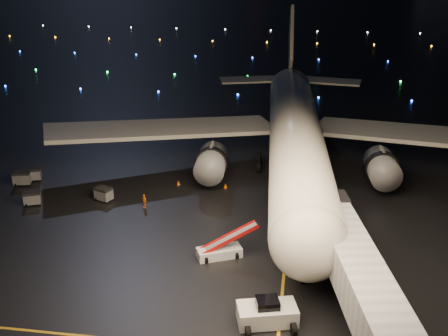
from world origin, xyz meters
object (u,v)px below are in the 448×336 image
(crew_c, at_px, (144,201))
(pushback_tug, at_px, (267,311))
(baggage_cart_1, at_px, (32,198))
(baggage_cart_3, at_px, (22,178))
(baggage_cart_2, at_px, (33,174))
(belt_loader, at_px, (219,243))
(baggage_cart_0, at_px, (104,194))
(airliner, at_px, (296,99))

(crew_c, bearing_deg, pushback_tug, -5.63)
(baggage_cart_1, height_order, baggage_cart_3, baggage_cart_3)
(baggage_cart_2, bearing_deg, pushback_tug, -58.29)
(belt_loader, relative_size, baggage_cart_3, 3.01)
(belt_loader, height_order, baggage_cart_0, belt_loader)
(pushback_tug, distance_m, baggage_cart_0, 27.56)
(pushback_tug, relative_size, belt_loader, 0.75)
(baggage_cart_3, bearing_deg, crew_c, -29.03)
(baggage_cart_3, bearing_deg, baggage_cart_1, -68.85)
(belt_loader, xyz_separation_m, crew_c, (-9.69, 9.13, -0.66))
(pushback_tug, bearing_deg, airliner, 73.42)
(airliner, xyz_separation_m, belt_loader, (-5.89, -23.85, -7.42))
(belt_loader, height_order, baggage_cart_3, belt_loader)
(baggage_cart_1, bearing_deg, airliner, 6.06)
(belt_loader, xyz_separation_m, baggage_cart_2, (-25.12, 14.57, -0.68))
(baggage_cart_1, bearing_deg, crew_c, -18.42)
(airliner, distance_m, baggage_cart_3, 34.42)
(airliner, bearing_deg, baggage_cart_2, -167.15)
(pushback_tug, height_order, baggage_cart_2, pushback_tug)
(baggage_cart_2, distance_m, baggage_cart_3, 1.65)
(baggage_cart_0, bearing_deg, baggage_cart_1, -141.60)
(belt_loader, bearing_deg, crew_c, 111.90)
(crew_c, relative_size, baggage_cart_0, 0.87)
(airliner, xyz_separation_m, baggage_cart_2, (-31.01, -9.29, -8.10))
(airliner, relative_size, baggage_cart_0, 34.81)
(airliner, height_order, baggage_cart_3, airliner)
(belt_loader, bearing_deg, baggage_cart_0, 120.38)
(baggage_cart_0, xyz_separation_m, baggage_cart_1, (-7.43, -2.15, -0.00))
(belt_loader, bearing_deg, baggage_cart_2, 125.08)
(baggage_cart_2, xyz_separation_m, baggage_cart_3, (-0.68, -1.50, 0.08))
(pushback_tug, distance_m, baggage_cart_1, 32.08)
(baggage_cart_1, distance_m, baggage_cart_2, 7.19)
(baggage_cart_2, bearing_deg, baggage_cart_0, -42.94)
(baggage_cart_2, bearing_deg, crew_c, -39.68)
(airliner, distance_m, pushback_tug, 33.82)
(pushback_tug, xyz_separation_m, belt_loader, (-5.06, 9.04, 0.38))
(airliner, xyz_separation_m, baggage_cart_1, (-27.98, -15.80, -8.10))
(belt_loader, bearing_deg, baggage_cart_3, 128.33)
(baggage_cart_1, bearing_deg, baggage_cart_2, 91.52)
(baggage_cart_0, relative_size, baggage_cart_3, 0.91)
(baggage_cart_0, bearing_deg, baggage_cart_2, 179.58)
(pushback_tug, relative_size, crew_c, 2.85)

